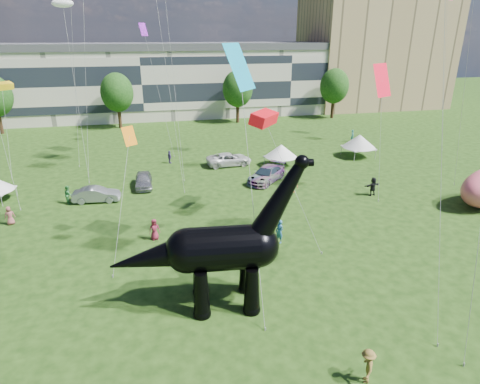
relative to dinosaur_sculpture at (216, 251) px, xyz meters
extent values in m
plane|color=#16330C|center=(4.36, -3.39, -3.47)|extent=(220.00, 220.00, 0.00)
cube|color=beige|center=(-3.64, 58.61, 2.53)|extent=(78.00, 11.00, 12.00)
cube|color=tan|center=(44.36, 61.61, 7.53)|extent=(28.00, 18.00, 22.00)
cylinder|color=#382314|center=(-25.64, 49.61, -1.87)|extent=(0.56, 0.56, 3.20)
cylinder|color=#382314|center=(-7.64, 49.61, -1.87)|extent=(0.56, 0.56, 3.20)
ellipsoid|color=#14380F|center=(-7.64, 49.61, 2.85)|extent=(5.20, 5.20, 6.24)
cylinder|color=#382314|center=(12.36, 49.61, -1.87)|extent=(0.56, 0.56, 3.20)
ellipsoid|color=#14380F|center=(12.36, 49.61, 2.85)|extent=(5.20, 5.20, 6.24)
cylinder|color=#382314|center=(30.36, 49.61, -1.87)|extent=(0.56, 0.56, 3.20)
ellipsoid|color=#14380F|center=(30.36, 49.61, 2.85)|extent=(5.20, 5.20, 6.24)
cone|color=black|center=(-1.00, -0.93, -2.08)|extent=(1.05, 1.05, 2.79)
sphere|color=black|center=(-1.00, -0.93, -3.30)|extent=(1.02, 1.02, 1.02)
cone|color=black|center=(-0.79, 1.11, -2.08)|extent=(1.05, 1.05, 2.79)
sphere|color=black|center=(-0.79, 1.11, -3.30)|extent=(1.02, 1.02, 1.02)
cone|color=black|center=(1.78, -1.21, -2.08)|extent=(1.05, 1.05, 2.79)
sphere|color=black|center=(1.78, -1.21, -3.30)|extent=(1.02, 1.02, 1.02)
cone|color=black|center=(1.98, 0.83, -2.08)|extent=(1.05, 1.05, 2.79)
sphere|color=black|center=(1.98, 0.83, -3.30)|extent=(1.02, 1.02, 1.02)
cylinder|color=black|center=(0.40, -0.04, 0.16)|extent=(4.14, 2.89, 2.51)
sphere|color=black|center=(-1.54, 0.15, 0.16)|extent=(2.51, 2.51, 2.51)
sphere|color=black|center=(2.34, -0.24, 0.16)|extent=(2.42, 2.42, 2.42)
cone|color=black|center=(3.47, -0.35, 2.85)|extent=(3.62, 1.74, 4.93)
sphere|color=black|center=(4.60, -0.46, 4.99)|extent=(0.78, 0.78, 0.78)
cylinder|color=black|center=(4.88, -0.49, 4.94)|extent=(0.69, 0.47, 0.41)
cone|color=black|center=(-3.45, 0.35, -0.15)|extent=(5.09, 2.43, 2.73)
imported|color=#A4A4A8|center=(-4.06, 20.50, -2.74)|extent=(1.77, 4.29, 1.46)
imported|color=gray|center=(-8.35, 17.54, -2.77)|extent=(4.38, 1.85, 1.41)
imported|color=silver|center=(5.93, 25.65, -2.73)|extent=(5.49, 2.81, 1.48)
imported|color=#595960|center=(8.70, 19.23, -2.66)|extent=(5.51, 5.55, 1.61)
cube|color=white|center=(11.86, 24.02, -2.38)|extent=(3.93, 3.93, 0.12)
cone|color=white|center=(11.86, 24.02, -1.59)|extent=(4.97, 4.97, 1.49)
cylinder|color=#999999|center=(11.16, 22.19, -2.93)|extent=(0.06, 0.06, 1.09)
cylinder|color=#999999|center=(13.69, 23.32, -2.93)|extent=(0.06, 0.06, 1.09)
cylinder|color=#999999|center=(10.02, 24.72, -2.93)|extent=(0.06, 0.06, 1.09)
cylinder|color=#999999|center=(12.55, 25.85, -2.93)|extent=(0.06, 0.06, 1.09)
cube|color=silver|center=(22.71, 25.49, -2.28)|extent=(3.54, 3.54, 0.13)
cone|color=silver|center=(22.71, 25.49, -1.41)|extent=(4.48, 4.48, 1.63)
cylinder|color=#999999|center=(21.34, 23.84, -2.87)|extent=(0.07, 0.07, 1.19)
cylinder|color=#999999|center=(24.36, 24.12, -2.87)|extent=(0.07, 0.07, 1.19)
cylinder|color=#999999|center=(21.05, 26.86, -2.87)|extent=(0.07, 0.07, 1.19)
cylinder|color=#999999|center=(24.08, 27.14, -2.87)|extent=(0.07, 0.07, 1.19)
cylinder|color=#999999|center=(-16.68, 18.30, -2.97)|extent=(0.05, 0.05, 1.00)
cylinder|color=#999999|center=(-16.06, 20.76, -2.97)|extent=(0.05, 0.05, 1.00)
imported|color=brown|center=(5.59, -7.12, -2.60)|extent=(1.08, 1.30, 1.75)
imported|color=maroon|center=(-3.29, 8.76, -2.63)|extent=(0.91, 0.67, 1.69)
imported|color=#296899|center=(5.84, 6.15, -2.56)|extent=(0.69, 0.79, 1.83)
imported|color=#985729|center=(10.37, 15.62, -2.57)|extent=(1.24, 1.32, 1.80)
imported|color=#994E4C|center=(-14.80, 14.04, -2.68)|extent=(0.89, 0.72, 1.59)
imported|color=black|center=(17.61, 13.16, -2.54)|extent=(1.80, 0.86, 1.86)
imported|color=#398F42|center=(-10.82, 17.71, -2.61)|extent=(0.83, 0.97, 1.73)
imported|color=#45316E|center=(-0.92, 28.02, -2.69)|extent=(0.68, 0.99, 1.57)
imported|color=teal|center=(25.53, 32.44, -2.57)|extent=(0.65, 0.77, 1.80)
cube|color=red|center=(5.97, 11.40, 4.92)|extent=(2.97, 3.15, 1.19)
plane|color=purple|center=(-2.72, 38.66, 11.72)|extent=(1.48, 1.49, 1.59)
plane|color=#0B85AC|center=(2.53, 5.10, 9.39)|extent=(2.81, 3.02, 2.67)
plane|color=orange|center=(-4.39, 8.29, 4.78)|extent=(1.25, 1.12, 1.27)
cube|color=yellow|center=(-18.92, 32.17, 5.68)|extent=(2.41, 2.28, 0.91)
ellipsoid|color=silver|center=(-10.50, 28.02, 14.06)|extent=(1.87, 2.31, 0.83)
plane|color=red|center=(18.31, 14.99, 7.21)|extent=(3.15, 2.23, 2.93)
camera|label=1|loc=(-3.04, -19.25, 11.26)|focal=30.00mm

